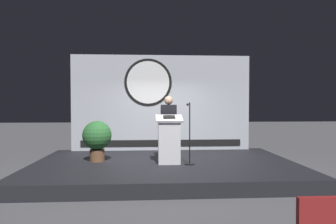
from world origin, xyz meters
TOP-DOWN VIEW (x-y plane):
  - ground_plane at (0.00, 0.00)m, footprint 40.00×40.00m
  - stage_platform at (0.00, 0.00)m, footprint 6.40×4.00m
  - banner_display at (-0.02, 1.85)m, footprint 5.48×0.12m
  - podium at (0.10, -0.21)m, footprint 0.64×0.50m
  - speaker_person at (0.12, 0.27)m, footprint 0.40×0.26m
  - microphone_stand at (0.58, -0.31)m, footprint 0.24×0.52m
  - potted_plant at (-1.68, 0.15)m, footprint 0.72×0.72m

SIDE VIEW (x-z plane):
  - ground_plane at x=0.00m, z-range 0.00..0.00m
  - stage_platform at x=0.00m, z-range 0.00..0.30m
  - microphone_stand at x=0.58m, z-range 0.08..1.55m
  - podium at x=0.10m, z-range 0.28..1.45m
  - potted_plant at x=-1.68m, z-range 0.40..1.41m
  - speaker_person at x=0.12m, z-range 0.32..1.95m
  - banner_display at x=-0.02m, z-range 0.31..3.23m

